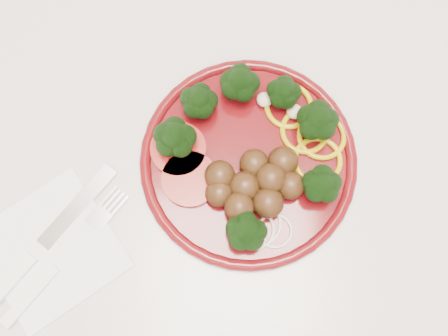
{
  "coord_description": "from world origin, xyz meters",
  "views": [
    {
      "loc": [
        0.03,
        1.55,
        1.57
      ],
      "look_at": [
        0.03,
        1.7,
        0.92
      ],
      "focal_mm": 45.0,
      "sensor_mm": 36.0,
      "label": 1
    }
  ],
  "objects_px": {
    "napkin": "(51,250)",
    "fork": "(45,279)",
    "plate": "(251,157)",
    "knife": "(29,260)"
  },
  "relations": [
    {
      "from": "plate",
      "to": "fork",
      "type": "bearing_deg",
      "value": -150.14
    },
    {
      "from": "plate",
      "to": "knife",
      "type": "distance_m",
      "value": 0.29
    },
    {
      "from": "plate",
      "to": "knife",
      "type": "relative_size",
      "value": 1.43
    },
    {
      "from": "napkin",
      "to": "fork",
      "type": "xyz_separation_m",
      "value": [
        -0.0,
        -0.03,
        0.01
      ]
    },
    {
      "from": "napkin",
      "to": "fork",
      "type": "height_order",
      "value": "fork"
    },
    {
      "from": "plate",
      "to": "napkin",
      "type": "bearing_deg",
      "value": -156.24
    },
    {
      "from": "napkin",
      "to": "fork",
      "type": "relative_size",
      "value": 0.87
    },
    {
      "from": "napkin",
      "to": "knife",
      "type": "xyz_separation_m",
      "value": [
        -0.02,
        -0.01,
        0.01
      ]
    },
    {
      "from": "plate",
      "to": "knife",
      "type": "bearing_deg",
      "value": -155.92
    },
    {
      "from": "plate",
      "to": "knife",
      "type": "xyz_separation_m",
      "value": [
        -0.26,
        -0.12,
        -0.01
      ]
    }
  ]
}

